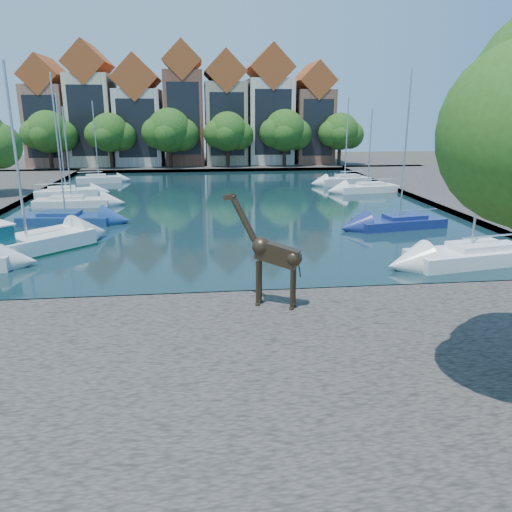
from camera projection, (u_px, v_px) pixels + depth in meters
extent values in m
plane|color=#38332B|center=(251.00, 301.00, 22.16)|extent=(160.00, 160.00, 0.00)
cube|color=black|center=(224.00, 204.00, 45.03)|extent=(38.00, 50.00, 0.08)
cube|color=#534D48|center=(274.00, 376.00, 15.41)|extent=(50.00, 14.00, 0.50)
cube|color=#534D48|center=(213.00, 165.00, 75.49)|extent=(60.00, 16.00, 0.50)
cube|color=#534D48|center=(485.00, 196.00, 47.68)|extent=(14.00, 52.00, 0.50)
cube|color=#956451|center=(51.00, 126.00, 71.39)|extent=(5.39, 9.00, 11.00)
cube|color=#9C451F|center=(46.00, 76.00, 69.51)|extent=(5.44, 9.18, 5.44)
cube|color=black|center=(42.00, 127.00, 67.12)|extent=(4.40, 0.05, 8.25)
cube|color=beige|center=(94.00, 120.00, 71.83)|extent=(5.88, 9.00, 12.50)
cube|color=#9C451F|center=(89.00, 64.00, 69.70)|extent=(5.94, 9.18, 5.94)
cube|color=black|center=(87.00, 121.00, 67.56)|extent=(4.80, 0.05, 9.38)
cube|color=beige|center=(140.00, 127.00, 72.81)|extent=(6.37, 9.00, 10.50)
cube|color=#9C451F|center=(137.00, 79.00, 70.94)|extent=(6.43, 9.18, 6.43)
cube|color=black|center=(136.00, 128.00, 68.54)|extent=(5.20, 0.05, 7.88)
cube|color=brown|center=(185.00, 118.00, 73.16)|extent=(5.39, 9.00, 13.00)
cube|color=#9C451F|center=(182.00, 62.00, 71.00)|extent=(5.44, 9.18, 5.44)
cube|color=black|center=(184.00, 119.00, 68.89)|extent=(4.40, 0.05, 9.75)
cube|color=tan|center=(225.00, 124.00, 74.02)|extent=(5.88, 9.00, 11.50)
cube|color=#9C451F|center=(225.00, 73.00, 72.04)|extent=(5.94, 9.18, 5.94)
cube|color=black|center=(227.00, 124.00, 69.75)|extent=(4.80, 0.05, 8.62)
cube|color=beige|center=(269.00, 122.00, 74.66)|extent=(6.37, 9.00, 12.00)
cube|color=#9C451F|center=(269.00, 69.00, 72.57)|extent=(6.43, 9.18, 6.43)
cube|color=black|center=(273.00, 122.00, 70.38)|extent=(5.20, 0.05, 9.00)
cube|color=brown|center=(311.00, 127.00, 75.57)|extent=(5.39, 9.00, 10.50)
cube|color=#9C451F|center=(313.00, 82.00, 73.76)|extent=(5.44, 9.18, 5.44)
cube|color=black|center=(318.00, 128.00, 71.30)|extent=(4.40, 0.05, 7.88)
cylinder|color=#332114|center=(51.00, 157.00, 67.35)|extent=(0.50, 0.50, 3.20)
sphere|color=#164413|center=(48.00, 132.00, 66.43)|extent=(5.60, 5.60, 5.60)
sphere|color=#164413|center=(62.00, 136.00, 67.05)|extent=(4.20, 4.20, 4.20)
sphere|color=#164413|center=(35.00, 134.00, 65.96)|extent=(3.92, 3.92, 3.92)
cylinder|color=#332114|center=(111.00, 156.00, 68.21)|extent=(0.50, 0.50, 3.20)
sphere|color=#164413|center=(109.00, 132.00, 67.33)|extent=(5.20, 5.20, 5.20)
sphere|color=#164413|center=(122.00, 136.00, 67.93)|extent=(3.90, 3.90, 3.90)
sphere|color=#164413|center=(98.00, 135.00, 66.86)|extent=(3.64, 3.64, 3.64)
cylinder|color=#332114|center=(170.00, 156.00, 69.08)|extent=(0.50, 0.50, 3.20)
sphere|color=#164413|center=(169.00, 130.00, 68.12)|extent=(6.00, 6.00, 6.00)
sphere|color=#164413|center=(183.00, 135.00, 68.77)|extent=(4.50, 4.50, 4.50)
sphere|color=#164413|center=(157.00, 133.00, 67.65)|extent=(4.20, 4.20, 4.20)
cylinder|color=#332114|center=(228.00, 155.00, 69.94)|extent=(0.50, 0.50, 3.20)
sphere|color=#164413|center=(228.00, 131.00, 69.04)|extent=(5.40, 5.40, 5.40)
sphere|color=#164413|center=(239.00, 135.00, 69.65)|extent=(4.05, 4.05, 4.05)
sphere|color=#164413|center=(217.00, 134.00, 68.57)|extent=(3.78, 3.78, 3.78)
cylinder|color=#332114|center=(284.00, 155.00, 70.81)|extent=(0.50, 0.50, 3.20)
sphere|color=#164413|center=(285.00, 130.00, 69.87)|extent=(5.80, 5.80, 5.80)
sphere|color=#164413|center=(296.00, 134.00, 70.51)|extent=(4.35, 4.35, 4.35)
sphere|color=#164413|center=(274.00, 133.00, 69.40)|extent=(4.06, 4.06, 4.06)
cylinder|color=#332114|center=(339.00, 154.00, 71.67)|extent=(0.50, 0.50, 3.20)
sphere|color=#164413|center=(340.00, 131.00, 70.79)|extent=(5.20, 5.20, 5.20)
sphere|color=#164413|center=(350.00, 135.00, 71.39)|extent=(3.90, 3.90, 3.90)
sphere|color=#164413|center=(331.00, 133.00, 70.32)|extent=(3.64, 3.64, 3.64)
cylinder|color=#332619|center=(257.00, 284.00, 20.03)|extent=(0.14, 0.14, 1.87)
cylinder|color=#332619|center=(260.00, 281.00, 20.39)|extent=(0.14, 0.14, 1.87)
cylinder|color=#332619|center=(292.00, 287.00, 19.61)|extent=(0.14, 0.14, 1.87)
cylinder|color=#332619|center=(294.00, 284.00, 19.96)|extent=(0.14, 0.14, 1.87)
cube|color=#332619|center=(277.00, 254.00, 19.63)|extent=(1.85, 1.20, 1.09)
cylinder|color=#332619|center=(245.00, 222.00, 19.69)|extent=(1.20, 0.74, 1.94)
cube|color=#332619|center=(230.00, 197.00, 19.62)|extent=(0.54, 0.36, 0.30)
cube|color=white|center=(8.00, 247.00, 28.18)|extent=(8.83, 8.78, 1.26)
cylinder|color=#B2B2B7|center=(15.00, 153.00, 27.58)|extent=(0.15, 0.15, 9.65)
cube|color=navy|center=(66.00, 218.00, 36.78)|extent=(6.80, 3.00, 0.81)
cube|color=navy|center=(66.00, 215.00, 36.70)|extent=(3.04, 1.92, 0.45)
cylinder|color=#B2B2B7|center=(58.00, 146.00, 35.32)|extent=(0.11, 0.11, 9.94)
cube|color=silver|center=(72.00, 202.00, 43.42)|extent=(6.29, 2.35, 0.84)
cube|color=silver|center=(72.00, 198.00, 43.34)|extent=(2.77, 1.60, 0.46)
cylinder|color=#B2B2B7|center=(67.00, 154.00, 42.27)|extent=(0.11, 0.11, 7.72)
cube|color=white|center=(66.00, 192.00, 48.23)|extent=(6.06, 3.46, 0.92)
cube|color=white|center=(66.00, 189.00, 48.14)|extent=(2.79, 2.02, 0.51)
cylinder|color=#B2B2B7|center=(61.00, 142.00, 46.91)|extent=(0.12, 0.12, 8.91)
cube|color=silver|center=(99.00, 179.00, 57.57)|extent=(5.25, 2.72, 0.89)
cube|color=silver|center=(99.00, 176.00, 57.48)|extent=(2.39, 1.64, 0.49)
cylinder|color=#B2B2B7|center=(95.00, 140.00, 56.32)|extent=(0.12, 0.12, 8.38)
cube|color=white|center=(470.00, 254.00, 27.15)|extent=(7.31, 3.63, 1.01)
cube|color=white|center=(471.00, 248.00, 27.06)|extent=(3.31, 2.22, 0.56)
cylinder|color=#B2B2B7|center=(482.00, 160.00, 25.73)|extent=(0.14, 0.14, 9.57)
cube|color=navy|center=(399.00, 222.00, 35.57)|extent=(6.75, 3.38, 0.82)
cube|color=navy|center=(400.00, 218.00, 35.50)|extent=(3.06, 2.06, 0.45)
cylinder|color=#B2B2B7|center=(406.00, 147.00, 34.10)|extent=(0.11, 0.11, 10.07)
cube|color=silver|center=(367.00, 188.00, 51.08)|extent=(6.39, 3.05, 0.87)
cube|color=silver|center=(368.00, 185.00, 51.00)|extent=(2.88, 1.89, 0.49)
cylinder|color=#B2B2B7|center=(370.00, 148.00, 49.95)|extent=(0.12, 0.12, 7.55)
cube|color=silver|center=(345.00, 180.00, 56.14)|extent=(6.00, 3.07, 1.01)
cube|color=silver|center=(345.00, 177.00, 56.05)|extent=(2.73, 1.86, 0.56)
cylinder|color=#B2B2B7|center=(347.00, 138.00, 54.85)|extent=(0.14, 0.14, 8.64)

